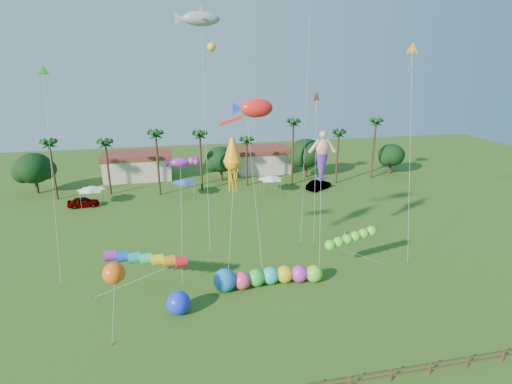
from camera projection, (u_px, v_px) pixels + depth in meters
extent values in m
plane|color=#285116|center=(282.00, 337.00, 31.78)|extent=(160.00, 160.00, 0.00)
cylinder|color=#3A2819|center=(53.00, 172.00, 62.37)|extent=(0.36, 0.36, 9.00)
cylinder|color=#3A2819|center=(108.00, 169.00, 64.98)|extent=(0.36, 0.36, 8.50)
cylinder|color=#3A2819|center=(158.00, 165.00, 64.48)|extent=(0.36, 0.36, 10.00)
cylinder|color=#3A2819|center=(201.00, 163.00, 66.89)|extent=(0.36, 0.36, 9.50)
cylinder|color=#3A2819|center=(247.00, 164.00, 69.65)|extent=(0.36, 0.36, 8.00)
cylinder|color=#3A2819|center=(293.00, 154.00, 69.86)|extent=(0.36, 0.36, 11.00)
cylinder|color=#3A2819|center=(337.00, 159.00, 70.83)|extent=(0.36, 0.36, 9.00)
cylinder|color=#3A2819|center=(373.00, 150.00, 74.06)|extent=(0.36, 0.36, 10.50)
sphere|color=#113814|center=(34.00, 168.00, 65.34)|extent=(5.88, 5.88, 5.88)
sphere|color=#113814|center=(221.00, 159.00, 72.56)|extent=(5.46, 5.46, 5.46)
sphere|color=#113814|center=(307.00, 153.00, 74.64)|extent=(6.30, 6.30, 6.30)
sphere|color=#113814|center=(391.00, 155.00, 77.39)|extent=(5.04, 5.04, 5.04)
cube|color=beige|center=(138.00, 168.00, 74.84)|extent=(12.00, 7.00, 4.00)
cube|color=beige|center=(263.00, 161.00, 79.64)|extent=(10.00, 7.00, 4.00)
pyramid|color=white|center=(91.00, 188.00, 60.40)|extent=(3.00, 3.00, 0.60)
pyramid|color=blue|center=(184.00, 180.00, 64.12)|extent=(3.00, 3.00, 0.60)
pyramid|color=white|center=(270.00, 177.00, 65.99)|extent=(3.00, 3.00, 0.60)
cube|color=brown|center=(350.00, 382.00, 26.65)|extent=(0.12, 0.12, 1.00)
cube|color=brown|center=(391.00, 375.00, 27.25)|extent=(0.12, 0.12, 1.00)
cube|color=brown|center=(430.00, 369.00, 27.85)|extent=(0.12, 0.12, 1.00)
cube|color=brown|center=(467.00, 362.00, 28.45)|extent=(0.12, 0.12, 1.00)
cube|color=brown|center=(503.00, 356.00, 29.05)|extent=(0.12, 0.12, 1.00)
imported|color=#4C4C54|center=(83.00, 202.00, 60.23)|extent=(4.55, 2.07, 1.52)
imported|color=#4C4C54|center=(318.00, 185.00, 68.40)|extent=(5.14, 4.20, 1.65)
imported|color=gray|center=(346.00, 237.00, 47.83)|extent=(1.05, 1.10, 1.80)
sphere|color=#EF3F71|center=(242.00, 280.00, 38.37)|extent=(1.74, 1.74, 1.74)
sphere|color=green|center=(256.00, 278.00, 38.88)|extent=(1.74, 1.74, 1.74)
sphere|color=#1BC2BC|center=(270.00, 275.00, 39.29)|extent=(1.74, 1.74, 1.74)
sphere|color=yellow|center=(285.00, 274.00, 39.52)|extent=(1.74, 1.74, 1.74)
sphere|color=#C12DC3|center=(299.00, 274.00, 39.61)|extent=(1.74, 1.74, 1.74)
sphere|color=#6FD830|center=(314.00, 273.00, 39.65)|extent=(1.74, 1.74, 1.74)
sphere|color=blue|center=(225.00, 280.00, 37.98)|extent=(2.24, 2.24, 2.22)
sphere|color=#1B30F4|center=(179.00, 303.00, 34.53)|extent=(2.06, 2.06, 2.06)
cylinder|color=red|center=(161.00, 264.00, 37.31)|extent=(7.61, 1.32, 1.02)
cylinder|color=silver|center=(137.00, 280.00, 37.35)|extent=(8.31, 0.11, 2.92)
cylinder|color=brown|center=(92.00, 298.00, 36.98)|extent=(0.08, 0.08, 0.16)
ellipsoid|color=#54DD31|center=(330.00, 245.00, 40.43)|extent=(5.99, 1.64, 1.29)
cylinder|color=silver|center=(359.00, 255.00, 41.86)|extent=(6.88, 0.56, 3.23)
cylinder|color=brown|center=(386.00, 263.00, 43.27)|extent=(0.08, 0.08, 0.16)
sphere|color=orange|center=(114.00, 273.00, 29.62)|extent=(2.13, 2.13, 1.66)
cylinder|color=silver|center=(113.00, 310.00, 30.27)|extent=(0.76, 0.46, 5.95)
cylinder|color=brown|center=(112.00, 344.00, 30.90)|extent=(0.08, 0.08, 0.16)
cylinder|color=silver|center=(320.00, 216.00, 41.72)|extent=(1.31, 4.20, 11.04)
cylinder|color=brown|center=(319.00, 273.00, 41.34)|extent=(0.08, 0.08, 0.16)
ellipsoid|color=red|center=(257.00, 108.00, 38.64)|extent=(5.06, 2.93, 2.00)
cylinder|color=silver|center=(260.00, 196.00, 39.27)|extent=(0.23, 4.18, 16.62)
cylinder|color=brown|center=(263.00, 281.00, 39.87)|extent=(0.08, 0.08, 0.16)
ellipsoid|color=#9498A1|center=(201.00, 19.00, 44.34)|extent=(5.81, 2.81, 1.99)
cylinder|color=silver|center=(206.00, 138.00, 44.98)|extent=(0.64, 7.02, 25.48)
cylinder|color=brown|center=(210.00, 253.00, 45.60)|extent=(0.08, 0.08, 0.16)
cone|color=#FF9D14|center=(233.00, 163.00, 38.63)|extent=(2.03, 2.03, 5.11)
cylinder|color=silver|center=(230.00, 226.00, 38.53)|extent=(1.37, 3.84, 11.60)
cylinder|color=brown|center=(227.00, 289.00, 38.39)|extent=(0.08, 0.08, 0.16)
ellipsoid|color=purple|center=(180.00, 162.00, 39.61)|extent=(3.57, 2.39, 1.28)
cylinder|color=silver|center=(181.00, 224.00, 39.29)|extent=(0.64, 4.38, 11.39)
cylinder|color=brown|center=(182.00, 286.00, 38.95)|extent=(0.08, 0.08, 0.16)
cone|color=#FE471C|center=(317.00, 98.00, 46.49)|extent=(1.30, 0.95, 1.36)
cylinder|color=silver|center=(315.00, 172.00, 47.21)|extent=(1.00, 3.91, 16.94)
cylinder|color=brown|center=(314.00, 244.00, 47.92)|extent=(0.08, 0.08, 0.16)
cone|color=orange|center=(412.00, 49.00, 40.42)|extent=(1.38, 0.75, 1.37)
cylinder|color=silver|center=(410.00, 160.00, 41.86)|extent=(0.29, 4.23, 22.11)
cylinder|color=brown|center=(408.00, 263.00, 43.28)|extent=(0.08, 0.08, 0.16)
cone|color=#3CEB37|center=(43.00, 71.00, 36.71)|extent=(1.18, 0.66, 1.17)
cylinder|color=silver|center=(52.00, 182.00, 37.82)|extent=(0.37, 4.27, 20.08)
cylinder|color=brown|center=(61.00, 286.00, 38.90)|extent=(0.08, 0.08, 0.16)
cylinder|color=silver|center=(305.00, 127.00, 45.32)|extent=(1.19, 3.28, 27.71)
cylinder|color=brown|center=(301.00, 244.00, 47.97)|extent=(0.08, 0.08, 0.16)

